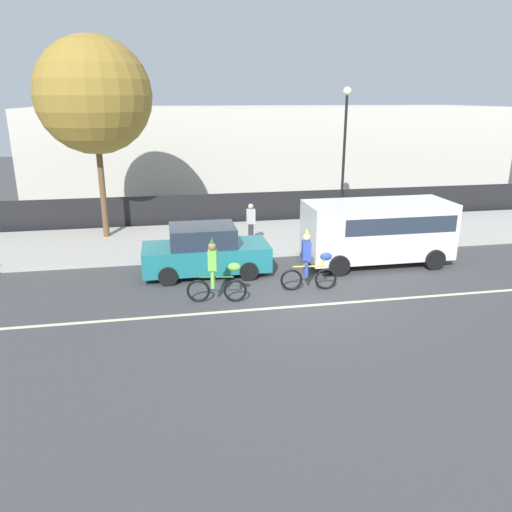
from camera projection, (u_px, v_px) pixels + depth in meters
ground_plane at (302, 299)px, 14.48m from camera, size 80.00×80.00×0.00m
road_centre_line at (307, 306)px, 14.01m from camera, size 36.00×0.14×0.01m
sidewalk_curb at (259, 237)px, 20.55m from camera, size 60.00×5.00×0.15m
fence_line at (248, 208)px, 23.07m from camera, size 40.00×0.08×1.40m
building_backdrop at (270, 149)px, 31.07m from camera, size 28.00×8.00×5.03m
parade_cyclist_lime at (217, 274)px, 14.04m from camera, size 1.71×0.53×1.92m
parade_cyclist_cobalt at (310, 264)px, 14.92m from camera, size 1.72×0.50×1.92m
parked_van_white at (379, 228)px, 17.23m from camera, size 5.00×2.22×2.18m
parked_car_teal at (205, 251)px, 16.31m from camera, size 4.10×1.92×1.64m
street_lamp_post at (345, 136)px, 21.61m from camera, size 0.36×0.36×5.86m
street_tree_near_lamp at (94, 96)px, 18.76m from camera, size 4.36×4.36×7.68m
pedestrian_onlooker at (251, 223)px, 18.94m from camera, size 0.32×0.20×1.62m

